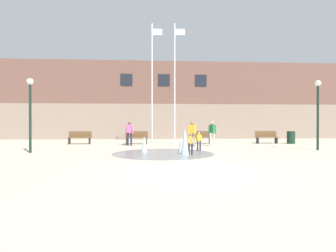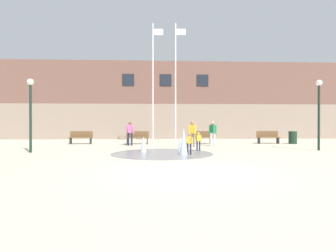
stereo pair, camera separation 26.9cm
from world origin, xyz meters
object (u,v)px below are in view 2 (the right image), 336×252
Objects in this scene: child_running at (189,142)px; lamp_post_left_lane at (30,104)px; park_bench_far_left at (81,137)px; adult_watching at (192,132)px; child_in_fountain at (198,140)px; park_bench_far_right at (268,137)px; flagpole_left at (153,80)px; lamp_post_right_lane at (319,104)px; adult_near_bench at (213,132)px; park_bench_near_trashcan at (201,137)px; park_bench_left_of_flagpoles at (137,137)px; teen_by_trashcan at (130,131)px; trash_can at (293,138)px; flagpole_right at (176,80)px.

lamp_post_left_lane is at bearing -85.50° from child_running.
adult_watching reaches higher than park_bench_far_left.
park_bench_far_left is 1.62× the size of child_in_fountain.
flagpole_left reaches higher than park_bench_far_right.
lamp_post_left_lane is at bearing -178.46° from lamp_post_right_lane.
lamp_post_left_lane is at bearing -134.22° from adult_watching.
adult_near_bench is 1.00× the size of adult_watching.
child_in_fountain reaches higher than park_bench_near_trashcan.
park_bench_left_of_flagpoles is 1.01× the size of adult_near_bench.
teen_by_trashcan reaches higher than park_bench_near_trashcan.
park_bench_far_left is 13.48m from park_bench_far_right.
adult_watching is 0.18× the size of flagpole_left.
park_bench_far_right is at bearing 83.94° from adult_near_bench.
trash_can is (10.00, -0.90, -4.20)m from flagpole_left.
adult_near_bench reaches higher than trash_can.
lamp_post_left_lane is (-14.36, -5.41, 1.93)m from park_bench_far_right.
adult_near_bench is at bearing -78.19° from park_bench_near_trashcan.
park_bench_far_left is 1.01× the size of teen_by_trashcan.
child_running is at bearing -123.07° from child_in_fountain.
park_bench_far_right is 6.46m from adult_watching.
teen_by_trashcan is 1.61× the size of child_in_fountain.
flagpole_right reaches higher than park_bench_left_of_flagpoles.
park_bench_far_right is (9.46, 0.12, 0.00)m from park_bench_left_of_flagpoles.
park_bench_near_trashcan is at bearing 2.39° from park_bench_left_of_flagpoles.
lamp_post_left_lane is (-9.87, -3.45, 1.48)m from adult_near_bench.
lamp_post_left_lane is at bearing 172.09° from child_in_fountain.
flagpole_right is at bearing 13.41° from park_bench_left_of_flagpoles.
lamp_post_right_lane is 4.21× the size of trash_can.
lamp_post_left_lane reaches higher than park_bench_left_of_flagpoles.
adult_watching is (3.56, -2.47, 0.45)m from park_bench_left_of_flagpoles.
park_bench_near_trashcan is at bearing 176.25° from trash_can.
flagpole_right is 9.81× the size of trash_can.
adult_near_bench is 1.00× the size of teen_by_trashcan.
trash_can is at bearing -1.96° from park_bench_far_left.
teen_by_trashcan is (-3.95, 1.23, 0.00)m from adult_watching.
park_bench_left_of_flagpoles and park_bench_far_right have the same top height.
park_bench_far_right is 7.90m from flagpole_right.
park_bench_far_left is 7.99m from flagpole_right.
park_bench_left_of_flagpoles is 1.78× the size of trash_can.
flagpole_left reaches higher than lamp_post_right_lane.
park_bench_near_trashcan reaches higher than trash_can.
adult_watching is 9.04m from lamp_post_left_lane.
adult_watching is at bearing 18.48° from lamp_post_left_lane.
park_bench_far_right is 9.43m from child_running.
child_in_fountain reaches higher than park_bench_far_left.
child_in_fountain is 0.11× the size of flagpole_right.
teen_by_trashcan is 0.18× the size of flagpole_right.
flagpole_left is (1.51, 1.90, 3.72)m from teen_by_trashcan.
teen_by_trashcan is 11.56m from trash_can.
teen_by_trashcan is (-5.36, 0.61, 0.00)m from adult_near_bench.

